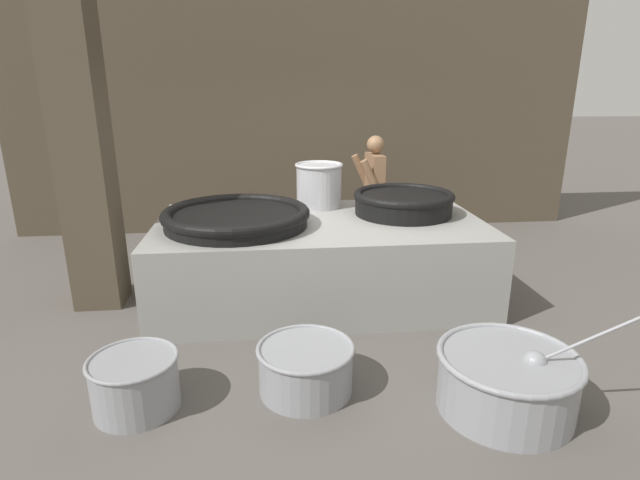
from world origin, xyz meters
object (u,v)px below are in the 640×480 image
giant_wok_far (403,202)px  stock_pot (319,184)px  prep_bowl_vegetables (507,379)px  prep_bowl_extra (135,381)px  giant_wok_near (236,217)px  cook (373,193)px  prep_bowl_meat (306,366)px

giant_wok_far → stock_pot: 1.01m
giant_wok_far → prep_bowl_vegetables: (0.16, -2.32, -0.76)m
stock_pot → prep_bowl_extra: bearing=-122.5°
prep_bowl_vegetables → giant_wok_far: bearing=94.0°
giant_wok_far → prep_bowl_extra: bearing=-140.7°
giant_wok_far → stock_pot: stock_pot is taller
giant_wok_near → cook: 2.22m
giant_wok_far → prep_bowl_vegetables: bearing=-86.0°
giant_wok_far → prep_bowl_vegetables: giant_wok_far is taller
prep_bowl_vegetables → stock_pot: bearing=110.8°
cook → prep_bowl_vegetables: 3.50m
cook → prep_bowl_vegetables: size_ratio=1.29×
stock_pot → prep_bowl_vegetables: 3.10m
giant_wok_far → prep_bowl_extra: giant_wok_far is taller
giant_wok_near → prep_bowl_meat: 1.89m
giant_wok_near → prep_bowl_vegetables: 2.91m
giant_wok_near → giant_wok_far: (1.81, 0.30, 0.04)m
prep_bowl_meat → prep_bowl_extra: (-1.23, -0.09, 0.02)m
prep_bowl_extra → prep_bowl_meat: bearing=4.2°
giant_wok_near → prep_bowl_meat: giant_wok_near is taller
giant_wok_near → prep_bowl_extra: (-0.66, -1.73, -0.74)m
cook → prep_bowl_extra: cook is taller
stock_pot → prep_bowl_meat: stock_pot is taller
giant_wok_far → prep_bowl_meat: bearing=-122.7°
prep_bowl_meat → prep_bowl_extra: size_ratio=1.17×
stock_pot → prep_bowl_meat: (-0.35, -2.39, -0.92)m
prep_bowl_meat → prep_bowl_extra: 1.23m
giant_wok_near → giant_wok_far: size_ratio=1.35×
stock_pot → cook: (0.79, 0.66, -0.25)m
stock_pot → prep_bowl_vegetables: stock_pot is taller
giant_wok_near → prep_bowl_meat: size_ratio=2.01×
stock_pot → giant_wok_near: bearing=-140.6°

